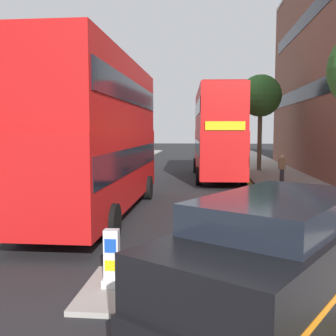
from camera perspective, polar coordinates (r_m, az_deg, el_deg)
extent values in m
cube|color=#9E9991|center=(19.19, 19.66, -3.90)|extent=(4.00, 80.00, 0.14)
cube|color=#9E9991|center=(20.34, -18.69, -3.35)|extent=(4.00, 80.00, 0.14)
cube|color=yellow|center=(16.84, 14.37, -5.25)|extent=(0.10, 56.00, 0.01)
cube|color=yellow|center=(16.82, 13.83, -5.25)|extent=(0.10, 56.00, 0.01)
cube|color=#9E9991|center=(8.03, -7.97, -16.74)|extent=(1.10, 2.20, 0.10)
cube|color=silver|center=(7.98, -7.98, -15.87)|extent=(0.36, 0.28, 0.16)
cube|color=white|center=(7.80, -8.04, -12.07)|extent=(0.28, 0.20, 0.95)
cube|color=blue|center=(7.65, -8.24, -10.95)|extent=(0.22, 0.01, 0.26)
cube|color=yellow|center=(7.76, -8.20, -13.64)|extent=(0.22, 0.01, 0.20)
cube|color=red|center=(14.67, -9.65, 0.14)|extent=(2.56, 10.81, 2.60)
cube|color=red|center=(14.66, -9.81, 10.12)|extent=(2.51, 10.60, 2.50)
cube|color=black|center=(14.65, -9.67, 1.31)|extent=(2.59, 10.38, 0.84)
cube|color=black|center=(14.67, -9.82, 10.51)|extent=(2.58, 10.17, 0.80)
cube|color=yellow|center=(19.85, -5.61, 6.03)|extent=(2.00, 0.07, 0.44)
cube|color=maroon|center=(14.83, -9.90, 15.13)|extent=(2.31, 9.73, 0.10)
cylinder|color=black|center=(18.35, -10.60, -2.66)|extent=(0.31, 1.04, 1.04)
cylinder|color=black|center=(17.82, -2.85, -2.82)|extent=(0.31, 1.04, 1.04)
cylinder|color=black|center=(12.17, -19.51, -7.00)|extent=(0.31, 1.04, 1.04)
cylinder|color=black|center=(11.35, -7.91, -7.63)|extent=(0.31, 1.04, 1.04)
cube|color=red|center=(25.66, 6.94, 2.42)|extent=(3.03, 10.91, 2.60)
cube|color=red|center=(25.66, 7.00, 8.11)|extent=(2.97, 10.69, 2.50)
cube|color=black|center=(25.65, 6.95, 3.08)|extent=(3.04, 10.48, 0.84)
cube|color=black|center=(25.66, 7.01, 8.33)|extent=(3.01, 10.26, 0.80)
cube|color=yellow|center=(20.27, 8.16, 5.99)|extent=(2.00, 0.16, 0.44)
cube|color=maroon|center=(25.75, 7.04, 11.00)|extent=(2.72, 9.82, 0.10)
cylinder|color=black|center=(22.58, 10.72, -1.16)|extent=(0.35, 1.05, 1.04)
cylinder|color=black|center=(22.36, 4.36, -1.14)|extent=(0.35, 1.05, 1.04)
cylinder|color=black|center=(29.19, 8.86, 0.35)|extent=(0.35, 1.05, 1.04)
cylinder|color=black|center=(29.02, 3.94, 0.37)|extent=(0.35, 1.05, 1.04)
cube|color=black|center=(6.28, 15.08, -14.63)|extent=(4.11, 4.99, 1.50)
cube|color=black|center=(6.19, 15.80, -7.22)|extent=(3.07, 3.50, 0.76)
cube|color=orange|center=(6.26, 15.09, -14.20)|extent=(3.93, 4.68, 0.10)
cylinder|color=black|center=(5.77, -0.24, -22.84)|extent=(0.55, 0.69, 0.68)
cylinder|color=black|center=(8.08, 12.94, -14.50)|extent=(0.55, 0.69, 0.68)
cylinder|color=#2D2D38|center=(22.25, 15.91, -1.25)|extent=(0.22, 0.22, 0.85)
cube|color=#8C6647|center=(22.19, 15.96, 0.56)|extent=(0.34, 0.22, 0.56)
sphere|color=beige|center=(22.16, 15.99, 1.56)|extent=(0.20, 0.20, 0.20)
cylinder|color=#6B6047|center=(29.94, 12.93, 3.98)|extent=(0.31, 0.31, 4.50)
cylinder|color=#6B6047|center=(30.15, 14.19, 9.06)|extent=(0.26, 1.28, 0.94)
cylinder|color=#6B6047|center=(30.66, 12.96, 9.08)|extent=(1.37, 0.21, 1.00)
cylinder|color=#6B6047|center=(30.22, 11.77, 9.21)|extent=(0.72, 1.35, 1.06)
cylinder|color=#6B6047|center=(29.78, 12.37, 8.86)|extent=(0.46, 0.83, 0.65)
cylinder|color=#6B6047|center=(29.30, 13.61, 9.39)|extent=(1.55, 0.50, 1.15)
sphere|color=#33702D|center=(30.04, 13.06, 10.02)|extent=(3.02, 3.02, 3.02)
cube|color=black|center=(28.54, 20.09, 20.45)|extent=(0.04, 24.64, 1.00)
cube|color=black|center=(27.64, 19.75, 10.37)|extent=(0.04, 24.64, 1.00)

